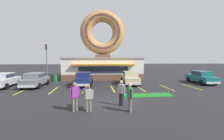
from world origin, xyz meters
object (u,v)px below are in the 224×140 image
at_px(putting_flag_pin, 169,90).
at_px(car_silver, 4,80).
at_px(car_navy, 84,78).
at_px(pedestrian_beanie_man, 121,92).
at_px(pedestrian_blue_sweater_man, 88,97).
at_px(trash_bin, 55,78).
at_px(golf_ball, 135,96).
at_px(car_champagne, 130,77).
at_px(car_teal, 201,77).
at_px(car_grey, 35,79).
at_px(pedestrian_leather_jacket_man, 130,96).
at_px(pedestrian_clipboard_woman, 86,95).
at_px(traffic_light_pole, 47,56).
at_px(pedestrian_hooded_kid, 75,95).

xyz_separation_m(putting_flag_pin, car_silver, (-16.58, 5.46, 0.43)).
height_order(car_navy, car_silver, same).
relative_size(car_silver, pedestrian_beanie_man, 2.69).
height_order(pedestrian_blue_sweater_man, trash_bin, pedestrian_blue_sweater_man).
height_order(car_silver, pedestrian_blue_sweater_man, car_silver).
relative_size(golf_ball, car_champagne, 0.01).
bearing_deg(car_teal, car_grey, 179.87).
relative_size(car_navy, pedestrian_leather_jacket_man, 2.64).
height_order(golf_ball, trash_bin, trash_bin).
bearing_deg(golf_ball, pedestrian_beanie_man, -124.91).
xyz_separation_m(golf_ball, pedestrian_beanie_man, (-1.60, -2.29, 0.91)).
distance_m(car_navy, pedestrian_leather_jacket_man, 9.99).
height_order(car_champagne, pedestrian_clipboard_woman, car_champagne).
height_order(car_silver, traffic_light_pole, traffic_light_pole).
height_order(putting_flag_pin, car_navy, car_navy).
xyz_separation_m(putting_flag_pin, car_navy, (-7.80, 5.69, 0.43)).
height_order(car_champagne, pedestrian_leather_jacket_man, pedestrian_leather_jacket_man).
height_order(golf_ball, car_grey, car_grey).
distance_m(putting_flag_pin, pedestrian_hooded_kid, 8.35).
relative_size(car_navy, pedestrian_hooded_kid, 2.61).
distance_m(car_champagne, car_grey, 11.12).
relative_size(golf_ball, car_silver, 0.01).
bearing_deg(car_champagne, car_silver, -178.51).
bearing_deg(traffic_light_pole, car_navy, -53.95).
relative_size(pedestrian_leather_jacket_man, traffic_light_pole, 0.30).
xyz_separation_m(car_navy, pedestrian_beanie_man, (3.11, -8.13, 0.09)).
relative_size(car_grey, pedestrian_blue_sweater_man, 2.88).
height_order(car_navy, pedestrian_hooded_kid, pedestrian_hooded_kid).
bearing_deg(car_silver, pedestrian_clipboard_woman, -40.81).
bearing_deg(putting_flag_pin, car_silver, 161.77).
relative_size(putting_flag_pin, car_grey, 0.12).
xyz_separation_m(car_navy, traffic_light_pole, (-7.28, 10.00, 2.84)).
relative_size(car_teal, car_grey, 1.01).
bearing_deg(car_champagne, golf_ball, -99.26).
bearing_deg(car_grey, golf_ball, -28.99).
bearing_deg(pedestrian_beanie_man, car_champagne, 72.70).
bearing_deg(pedestrian_clipboard_woman, golf_ball, 33.53).
bearing_deg(traffic_light_pole, car_champagne, -37.25).
bearing_deg(trash_bin, pedestrian_blue_sweater_man, -67.75).
bearing_deg(car_teal, car_navy, 178.98).
bearing_deg(pedestrian_clipboard_woman, trash_bin, 112.52).
distance_m(golf_ball, trash_bin, 12.93).
bearing_deg(pedestrian_blue_sweater_man, pedestrian_clipboard_woman, 107.03).
bearing_deg(car_navy, trash_bin, 140.18).
bearing_deg(car_silver, car_teal, -0.08).
bearing_deg(pedestrian_beanie_man, car_navy, 110.91).
height_order(car_navy, car_teal, same).
relative_size(putting_flag_pin, pedestrian_hooded_kid, 0.31).
bearing_deg(car_silver, pedestrian_leather_jacket_man, -36.97).
distance_m(car_champagne, pedestrian_clipboard_woman, 9.92).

